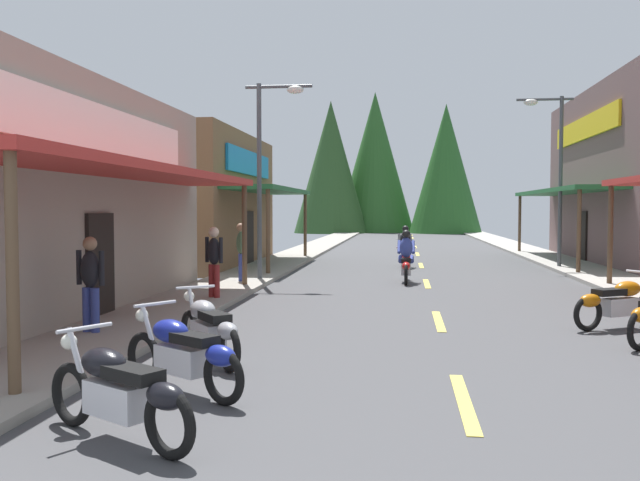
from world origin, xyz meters
TOP-DOWN VIEW (x-y plane):
  - ground at (0.00, 24.28)m, footprint 9.05×78.57m
  - sidewalk_left at (-5.56, 24.28)m, footprint 2.07×78.57m
  - sidewalk_right at (5.56, 24.28)m, footprint 2.07×78.57m
  - centerline_dashes at (0.00, 28.78)m, footprint 0.16×56.48m
  - storefront_left_far at (-10.10, 24.74)m, footprint 8.89×9.63m
  - streetlamp_left at (-4.63, 18.99)m, footprint 1.98×0.30m
  - streetlamp_right at (4.64, 24.60)m, footprint 1.98×0.30m
  - motorcycle_parked_right_4 at (3.20, 12.16)m, footprint 1.90×1.17m
  - motorcycle_parked_left_0 at (-3.32, 5.31)m, footprint 1.89×1.18m
  - motorcycle_parked_left_1 at (-3.26, 6.98)m, footprint 1.84×1.27m
  - motorcycle_parked_left_2 at (-3.43, 8.64)m, footprint 1.39×1.75m
  - rider_cruising_lead at (-0.60, 19.42)m, footprint 0.60×2.14m
  - rider_cruising_trailing at (-0.61, 24.71)m, footprint 0.60×2.14m
  - pedestrian_by_shop at (-5.88, 10.05)m, footprint 0.55×0.35m
  - pedestrian_browsing at (-5.32, 18.26)m, footprint 0.34×0.56m
  - pedestrian_waiting at (-5.07, 14.63)m, footprint 0.50×0.41m
  - treeline_backdrop at (-2.86, 63.14)m, footprint 17.11×10.89m

SIDE VIEW (x-z plane):
  - ground at x=0.00m, z-range -0.10..0.00m
  - centerline_dashes at x=0.00m, z-range 0.00..0.01m
  - sidewalk_left at x=-5.56m, z-range 0.00..0.12m
  - sidewalk_right at x=5.56m, z-range 0.00..0.12m
  - motorcycle_parked_right_4 at x=3.20m, z-range -0.03..1.01m
  - motorcycle_parked_left_0 at x=-3.32m, z-range -0.03..1.01m
  - motorcycle_parked_left_1 at x=-3.26m, z-range -0.03..1.01m
  - motorcycle_parked_left_2 at x=-3.43m, z-range -0.03..1.01m
  - rider_cruising_lead at x=-0.60m, z-range -0.13..1.44m
  - rider_cruising_trailing at x=-0.61m, z-range -0.13..1.44m
  - pedestrian_by_shop at x=-5.88m, z-range 0.14..1.86m
  - pedestrian_waiting at x=-5.07m, z-range 0.15..1.91m
  - pedestrian_browsing at x=-5.32m, z-range 0.15..1.93m
  - storefront_left_far at x=-10.10m, z-range 0.00..5.05m
  - streetlamp_left at x=-4.63m, z-range 0.90..6.77m
  - streetlamp_right at x=4.64m, z-range 0.93..7.15m
  - treeline_backdrop at x=-2.86m, z-range -0.73..12.60m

